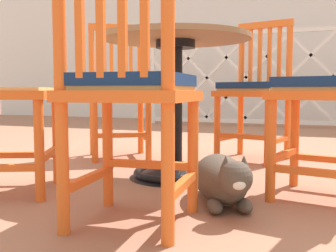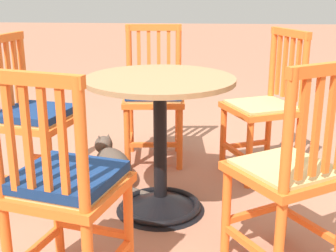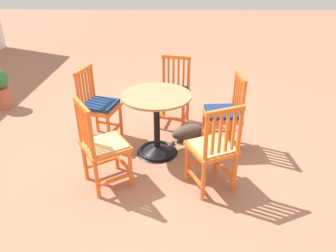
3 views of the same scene
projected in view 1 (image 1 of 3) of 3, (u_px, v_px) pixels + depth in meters
The scene contains 10 objects.
ground_plane at pixel (181, 174), 2.22m from camera, with size 24.00×24.00×0.00m, color #A36B51.
building_wall_backdrop at pixel (272, 26), 6.02m from camera, with size 10.00×0.20×2.80m, color white.
lattice_fence_panel at pixel (246, 77), 5.24m from camera, with size 3.20×0.06×1.25m.
cafe_table at pixel (176, 123), 2.10m from camera, with size 0.76×0.76×0.73m.
orange_chair_near_fence at pixel (119, 93), 2.75m from camera, with size 0.55×0.55×0.91m.
orange_chair_facing_out at pixel (1, 94), 1.78m from camera, with size 0.53×0.53×0.91m.
orange_chair_tucked_in at pixel (130, 91), 1.34m from camera, with size 0.43×0.43×0.91m.
orange_chair_at_corner at pixel (332, 91), 1.66m from camera, with size 0.48×0.48×0.91m.
orange_chair_by_planter at pixel (255, 91), 2.65m from camera, with size 0.49×0.49×0.91m.
tabby_cat at pixel (222, 180), 1.62m from camera, with size 0.51×0.61×0.23m.
Camera 1 is at (0.70, -2.08, 0.45)m, focal length 43.71 mm.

